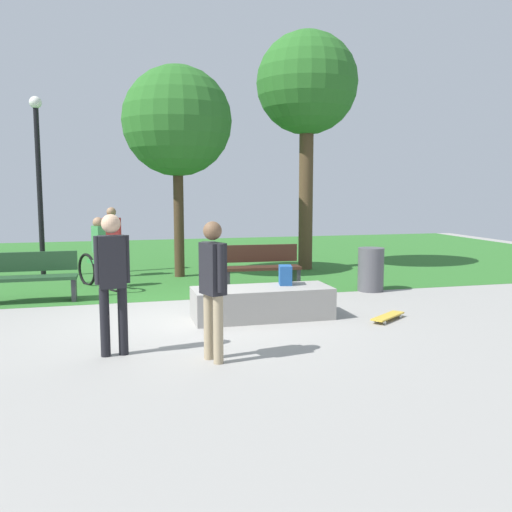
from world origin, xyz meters
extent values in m
plane|color=gray|center=(0.00, 0.00, 0.00)|extent=(28.00, 28.00, 0.00)
cube|color=#2D6B28|center=(0.00, 7.77, 0.00)|extent=(26.60, 12.46, 0.01)
cube|color=gray|center=(1.14, -0.25, 0.25)|extent=(2.23, 0.83, 0.50)
cube|color=#1E4C8C|center=(1.58, -0.09, 0.66)|extent=(0.25, 0.32, 0.32)
cylinder|color=tan|center=(-0.05, -2.15, 0.41)|extent=(0.12, 0.12, 0.83)
cylinder|color=tan|center=(0.03, -2.35, 0.41)|extent=(0.12, 0.12, 0.83)
cube|color=black|center=(-0.01, -2.25, 1.14)|extent=(0.30, 0.37, 0.62)
cylinder|color=black|center=(-0.07, -2.09, 1.16)|extent=(0.09, 0.09, 0.57)
cylinder|color=black|center=(0.05, -2.41, 1.16)|extent=(0.09, 0.09, 0.57)
sphere|color=brown|center=(-0.01, -2.25, 1.59)|extent=(0.22, 0.22, 0.22)
cylinder|color=black|center=(-1.06, -1.70, 0.43)|extent=(0.12, 0.12, 0.86)
cylinder|color=black|center=(-1.28, -1.72, 0.43)|extent=(0.12, 0.12, 0.86)
cube|color=black|center=(-1.17, -1.71, 1.19)|extent=(0.34, 0.23, 0.65)
cylinder|color=black|center=(-1.00, -1.69, 1.21)|extent=(0.09, 0.09, 0.60)
cylinder|color=black|center=(-1.34, -1.72, 1.21)|extent=(0.09, 0.09, 0.60)
sphere|color=tan|center=(-1.17, -1.71, 1.66)|extent=(0.23, 0.23, 0.23)
cube|color=gold|center=(3.04, -0.88, 0.07)|extent=(0.76, 0.64, 0.02)
cylinder|color=silver|center=(3.22, -0.65, 0.03)|extent=(0.06, 0.06, 0.06)
cylinder|color=silver|center=(3.32, -0.77, 0.03)|extent=(0.06, 0.06, 0.06)
cylinder|color=silver|center=(2.77, -0.98, 0.03)|extent=(0.06, 0.06, 0.06)
cylinder|color=silver|center=(2.87, -1.11, 0.03)|extent=(0.06, 0.06, 0.06)
cube|color=#1E4223|center=(-2.62, 2.03, 0.45)|extent=(1.60, 0.44, 0.06)
cube|color=#1E4223|center=(-2.62, 2.25, 0.73)|extent=(1.60, 0.06, 0.36)
cube|color=#2D2D33|center=(-1.89, 2.03, 0.23)|extent=(0.08, 0.40, 0.45)
cube|color=#331E14|center=(1.81, 2.23, 0.45)|extent=(1.62, 0.53, 0.06)
cube|color=#331E14|center=(1.82, 2.45, 0.73)|extent=(1.60, 0.15, 0.36)
cube|color=#2D2D33|center=(2.54, 2.19, 0.23)|extent=(0.10, 0.40, 0.45)
cube|color=#2D2D33|center=(1.07, 2.27, 0.23)|extent=(0.10, 0.40, 0.45)
cylinder|color=#4C3823|center=(3.65, 4.78, 1.96)|extent=(0.36, 0.36, 3.93)
sphere|color=#286623|center=(3.65, 4.78, 4.69)|extent=(2.53, 2.53, 2.53)
cylinder|color=#42301E|center=(0.35, 4.35, 1.43)|extent=(0.24, 0.24, 2.86)
sphere|color=#286623|center=(0.35, 4.35, 3.61)|extent=(2.51, 2.51, 2.51)
cylinder|color=black|center=(-2.78, 5.12, 1.95)|extent=(0.12, 0.12, 3.91)
sphere|color=silver|center=(-2.78, 5.12, 4.03)|extent=(0.28, 0.28, 0.28)
cylinder|color=#4C4C51|center=(3.91, 1.53, 0.44)|extent=(0.52, 0.52, 0.88)
cylinder|color=#3F5184|center=(-1.07, 4.65, 0.40)|extent=(0.12, 0.12, 0.80)
cylinder|color=#3F5184|center=(-1.29, 4.63, 0.40)|extent=(0.12, 0.12, 0.80)
cube|color=red|center=(-1.18, 4.64, 1.10)|extent=(0.33, 0.22, 0.60)
cylinder|color=red|center=(-1.01, 4.65, 1.12)|extent=(0.09, 0.09, 0.55)
cylinder|color=red|center=(-1.35, 4.63, 1.12)|extent=(0.09, 0.09, 0.55)
sphere|color=#9E7556|center=(-1.18, 4.64, 1.54)|extent=(0.22, 0.22, 0.22)
cube|color=maroon|center=(-1.19, 4.80, 1.13)|extent=(0.27, 0.18, 0.36)
torus|color=black|center=(-1.17, 2.77, 0.33)|extent=(0.42, 0.65, 0.72)
torus|color=black|center=(-1.72, 3.72, 0.33)|extent=(0.42, 0.65, 0.72)
cube|color=#338C3F|center=(-1.44, 3.25, 0.53)|extent=(0.54, 0.87, 0.08)
cube|color=#3F8C4C|center=(-1.44, 3.25, 1.03)|extent=(0.30, 0.33, 0.56)
sphere|color=#9E7556|center=(-1.44, 3.25, 1.38)|extent=(0.22, 0.22, 0.22)
camera|label=1|loc=(-1.15, -8.73, 2.09)|focal=39.03mm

